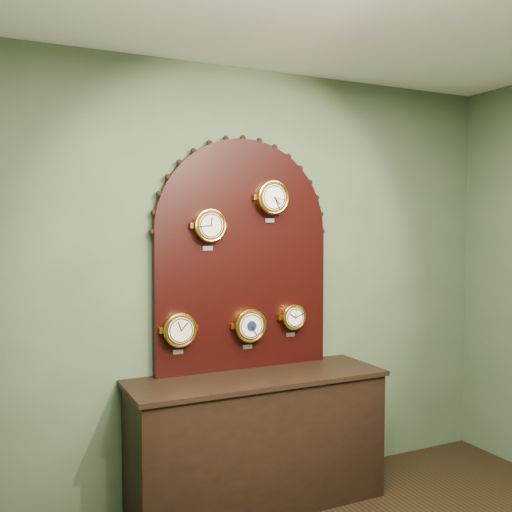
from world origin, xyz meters
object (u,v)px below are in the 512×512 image
roman_clock (209,226)px  hygrometer (179,330)px  display_board (243,248)px  shop_counter (257,443)px  arabic_clock (272,198)px  tide_clock (293,317)px  barometer (250,325)px

roman_clock → hygrometer: 0.67m
display_board → roman_clock: display_board is taller
shop_counter → hygrometer: 0.88m
hygrometer → arabic_clock: bearing=-0.0°
display_board → hygrometer: 0.68m
shop_counter → display_board: (0.00, 0.22, 1.23)m
roman_clock → tide_clock: bearing=0.1°
shop_counter → roman_clock: size_ratio=6.09×
shop_counter → tide_clock: 0.84m
display_board → roman_clock: size_ratio=5.82×
arabic_clock → display_board: bearing=159.7°
shop_counter → barometer: bearing=83.7°
arabic_clock → shop_counter: bearing=-139.6°
shop_counter → roman_clock: (-0.26, 0.15, 1.37)m
display_board → barometer: size_ratio=5.63×
shop_counter → hygrometer: (-0.46, 0.15, 0.73)m
display_board → roman_clock: (-0.26, -0.07, 0.14)m
arabic_clock → barometer: 0.85m
display_board → hygrometer: (-0.46, -0.07, -0.50)m
shop_counter → arabic_clock: 1.57m
arabic_clock → hygrometer: 1.04m
tide_clock → roman_clock: bearing=-179.9°
hygrometer → tide_clock: (0.80, 0.00, 0.02)m
shop_counter → display_board: 1.25m
arabic_clock → barometer: bearing=-180.0°
hygrometer → barometer: (0.47, -0.00, -0.01)m
roman_clock → shop_counter: bearing=-30.8°
shop_counter → tide_clock: bearing=24.6°
display_board → tide_clock: size_ratio=6.72×
display_board → arabic_clock: size_ratio=5.53×
shop_counter → arabic_clock: (0.18, 0.15, 1.55)m
roman_clock → barometer: 0.70m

